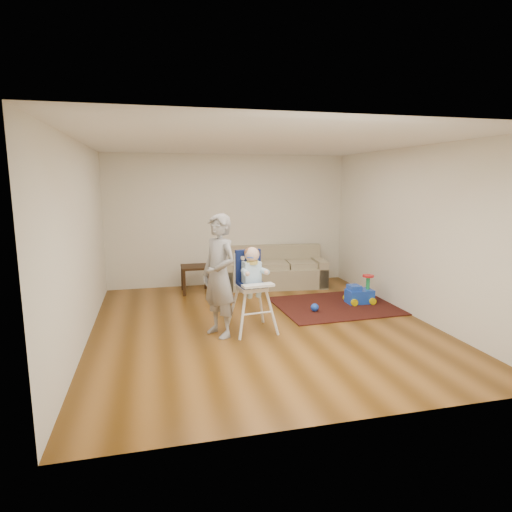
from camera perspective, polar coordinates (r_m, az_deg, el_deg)
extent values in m
plane|color=#51300B|center=(6.59, 0.83, -9.18)|extent=(5.50, 5.50, 0.00)
cube|color=white|center=(8.95, -3.58, 4.76)|extent=(5.00, 0.04, 2.70)
cube|color=white|center=(6.15, -22.30, 1.62)|extent=(0.04, 5.50, 2.70)
cube|color=white|center=(7.32, 20.21, 2.98)|extent=(0.04, 5.50, 2.70)
cube|color=white|center=(6.25, 0.90, 14.89)|extent=(5.00, 5.50, 0.04)
cube|color=red|center=(8.63, -1.27, -0.86)|extent=(0.51, 0.36, 0.04)
cube|color=black|center=(7.71, 11.14, -6.44)|extent=(2.26, 1.73, 0.02)
sphere|color=blue|center=(7.24, 7.83, -6.81)|extent=(0.13, 0.13, 0.13)
cylinder|color=blue|center=(5.94, -0.92, -0.20)|extent=(0.03, 0.12, 0.01)
imported|color=gray|center=(5.97, -4.94, -2.66)|extent=(0.66, 0.75, 1.73)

